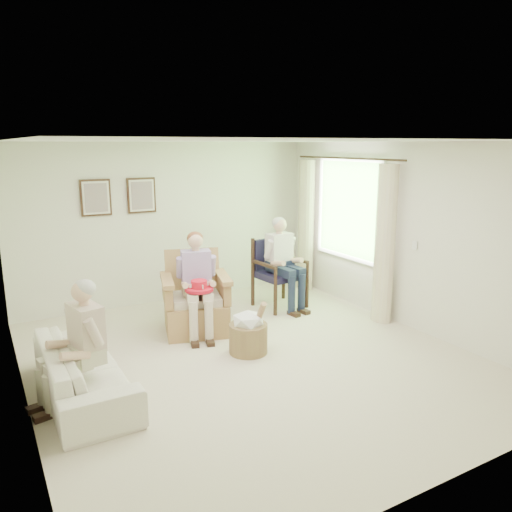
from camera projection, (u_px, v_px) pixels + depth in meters
name	position (u px, v px, depth m)	size (l,w,h in m)	color
floor	(251.00, 358.00, 6.11)	(5.50, 5.50, 0.00)	beige
back_wall	(169.00, 223.00, 8.16)	(5.00, 0.04, 2.60)	silver
front_wall	(441.00, 329.00, 3.50)	(5.00, 0.04, 2.60)	silver
left_wall	(15.00, 284.00, 4.62)	(0.04, 5.50, 2.60)	silver
right_wall	(405.00, 236.00, 7.03)	(0.04, 5.50, 2.60)	silver
ceiling	(250.00, 141.00, 5.54)	(5.00, 5.50, 0.02)	white
window	(349.00, 207.00, 7.97)	(0.13, 2.50, 1.63)	#2D6B23
curtain_left	(385.00, 245.00, 7.17)	(0.34, 0.34, 2.30)	beige
curtain_right	(306.00, 226.00, 8.83)	(0.34, 0.34, 2.30)	beige
framed_print_left	(96.00, 198.00, 7.47)	(0.45, 0.05, 0.55)	#382114
framed_print_right	(142.00, 195.00, 7.81)	(0.45, 0.05, 0.55)	#382114
wicker_armchair	(195.00, 306.00, 6.96)	(0.87, 0.86, 1.11)	#AA7E50
wood_armchair	(277.00, 270.00, 8.02)	(0.70, 0.66, 1.07)	black
sofa	(84.00, 370.00, 5.16)	(0.76, 1.93, 0.56)	white
person_wicker	(198.00, 276.00, 6.73)	(0.40, 0.63, 1.39)	beige
person_dark	(283.00, 256.00, 7.82)	(0.40, 0.63, 1.42)	#1A223A
person_sofa	(83.00, 337.00, 4.95)	(0.42, 0.62, 1.24)	beige
red_hat	(199.00, 287.00, 6.56)	(0.38, 0.38, 0.14)	red
hatbox	(248.00, 332.00, 6.22)	(0.63, 0.63, 0.71)	tan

